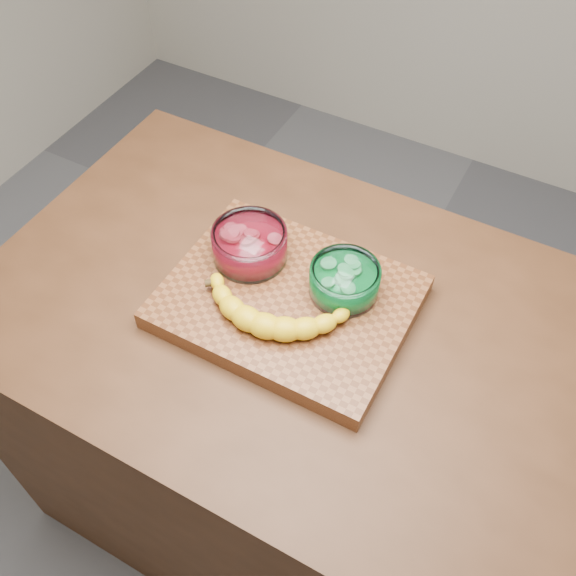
% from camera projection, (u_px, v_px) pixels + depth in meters
% --- Properties ---
extents(ground, '(3.50, 3.50, 0.00)m').
position_uv_depth(ground, '(288.00, 491.00, 1.92)').
color(ground, '#535458').
rests_on(ground, ground).
extents(counter, '(1.20, 0.80, 0.90)m').
position_uv_depth(counter, '(288.00, 420.00, 1.57)').
color(counter, '#472815').
rests_on(counter, ground).
extents(cutting_board, '(0.45, 0.35, 0.04)m').
position_uv_depth(cutting_board, '(288.00, 301.00, 1.21)').
color(cutting_board, brown).
rests_on(cutting_board, counter).
extents(bowl_red, '(0.14, 0.14, 0.07)m').
position_uv_depth(bowl_red, '(250.00, 245.00, 1.23)').
color(bowl_red, white).
rests_on(bowl_red, cutting_board).
extents(bowl_green, '(0.13, 0.13, 0.06)m').
position_uv_depth(bowl_green, '(344.00, 281.00, 1.18)').
color(bowl_green, white).
rests_on(bowl_green, cutting_board).
extents(banana, '(0.30, 0.15, 0.04)m').
position_uv_depth(banana, '(271.00, 307.00, 1.15)').
color(banana, gold).
rests_on(banana, cutting_board).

